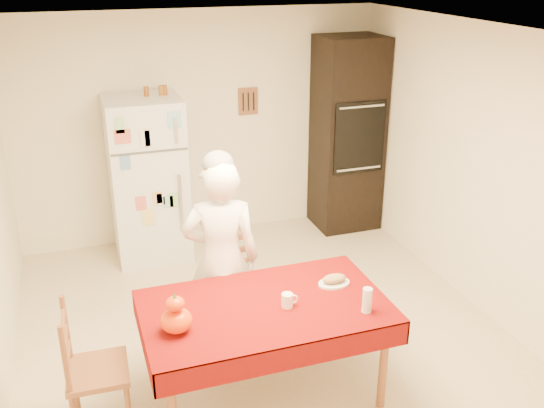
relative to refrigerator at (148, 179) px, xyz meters
name	(u,v)px	position (x,y,z in m)	size (l,w,h in m)	color
floor	(264,337)	(0.65, -1.88, -0.85)	(4.50, 4.50, 0.00)	#C8B690
room_shell	(263,154)	(0.65, -1.88, 0.77)	(4.02, 4.52, 2.51)	#F6E8CE
refrigerator	(148,179)	(0.00, 0.00, 0.00)	(0.75, 0.74, 1.70)	white
oven_cabinet	(347,135)	(2.28, 0.05, 0.25)	(0.70, 0.62, 2.20)	black
dining_table	(265,314)	(0.43, -2.56, -0.16)	(1.70, 1.00, 0.76)	brown
chair_far	(236,280)	(0.45, -1.74, -0.34)	(0.48, 0.47, 0.95)	brown
chair_left	(86,366)	(-0.78, -2.50, -0.34)	(0.42, 0.44, 0.95)	brown
seated_woman	(221,260)	(0.29, -1.93, -0.03)	(0.60, 0.39, 1.64)	white
coffee_mug	(287,300)	(0.57, -2.63, -0.04)	(0.08, 0.08, 0.10)	white
pumpkin_lower	(176,321)	(-0.20, -2.67, -0.01)	(0.21, 0.21, 0.16)	#E33E05
pumpkin_upper	(175,304)	(-0.20, -2.67, 0.11)	(0.12, 0.12, 0.09)	#CE4D04
wine_glass	(367,300)	(1.06, -2.86, 0.00)	(0.07, 0.07, 0.18)	silver
bread_plate	(334,283)	(1.00, -2.46, -0.08)	(0.24, 0.24, 0.02)	silver
bread_loaf	(334,279)	(1.00, -2.46, -0.04)	(0.18, 0.10, 0.06)	#9D774D
spice_jar_left	(146,91)	(0.06, 0.05, 0.90)	(0.05, 0.05, 0.10)	brown
spice_jar_mid	(161,90)	(0.21, 0.05, 0.90)	(0.05, 0.05, 0.10)	#96631B
spice_jar_right	(165,90)	(0.24, 0.05, 0.90)	(0.05, 0.05, 0.10)	brown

